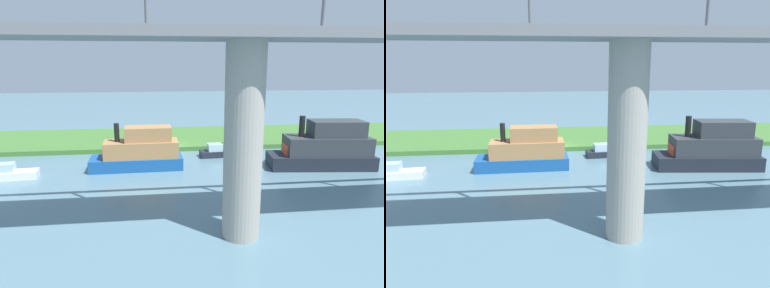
# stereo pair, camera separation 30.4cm
# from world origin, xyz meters

# --- Properties ---
(ground_plane) EXTENTS (160.00, 160.00, 0.00)m
(ground_plane) POSITION_xyz_m (0.00, 0.00, 0.00)
(ground_plane) COLOR slate
(grassy_bank) EXTENTS (80.00, 12.00, 0.50)m
(grassy_bank) POSITION_xyz_m (0.00, -6.00, 0.25)
(grassy_bank) COLOR #427533
(grassy_bank) RESTS_ON ground
(bridge_pylon) EXTENTS (2.07, 2.07, 10.57)m
(bridge_pylon) POSITION_xyz_m (-2.60, 19.12, 5.29)
(bridge_pylon) COLOR #9E998E
(bridge_pylon) RESTS_ON ground
(bridge_span) EXTENTS (68.45, 4.30, 3.25)m
(bridge_span) POSITION_xyz_m (-2.60, 19.10, 11.07)
(bridge_span) COLOR slate
(bridge_span) RESTS_ON bridge_pylon
(person_on_bank) EXTENTS (0.49, 0.49, 1.39)m
(person_on_bank) POSITION_xyz_m (2.61, -2.36, 1.20)
(person_on_bank) COLOR #2D334C
(person_on_bank) RESTS_ON grassy_bank
(mooring_post) EXTENTS (0.20, 0.20, 0.78)m
(mooring_post) POSITION_xyz_m (-6.18, -1.09, 0.89)
(mooring_post) COLOR brown
(mooring_post) RESTS_ON grassy_bank
(houseboat_blue) EXTENTS (8.33, 2.90, 4.24)m
(houseboat_blue) POSITION_xyz_m (3.29, 5.64, 1.57)
(houseboat_blue) COLOR #195199
(houseboat_blue) RESTS_ON ground
(pontoon_yellow) EXTENTS (4.12, 1.80, 1.33)m
(pontoon_yellow) POSITION_xyz_m (13.94, 7.25, 0.48)
(pontoon_yellow) COLOR white
(pontoon_yellow) RESTS_ON ground
(motorboat_red) EXTENTS (4.15, 1.72, 1.35)m
(motorboat_red) POSITION_xyz_m (-4.67, 2.45, 0.48)
(motorboat_red) COLOR #1E232D
(motorboat_red) RESTS_ON ground
(motorboat_white) EXTENTS (9.69, 4.14, 4.81)m
(motorboat_white) POSITION_xyz_m (-13.57, 7.36, 1.78)
(motorboat_white) COLOR #1E232D
(motorboat_white) RESTS_ON ground
(marker_buoy) EXTENTS (0.50, 0.50, 0.50)m
(marker_buoy) POSITION_xyz_m (-4.68, 11.05, 0.25)
(marker_buoy) COLOR orange
(marker_buoy) RESTS_ON ground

